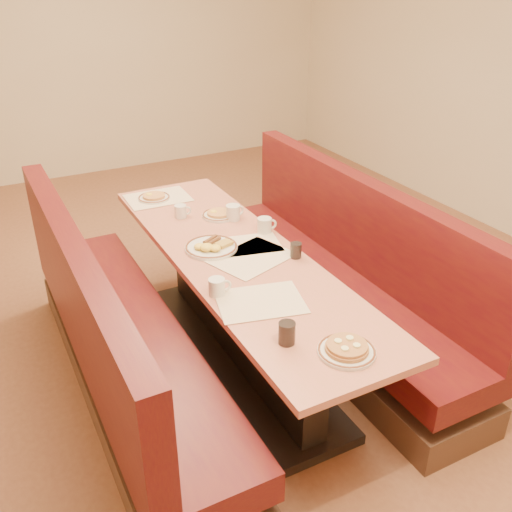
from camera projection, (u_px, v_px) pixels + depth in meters
name	position (u px, v px, depth m)	size (l,w,h in m)	color
ground	(239.00, 360.00, 3.60)	(8.00, 8.00, 0.00)	#9E6647
room_envelope	(233.00, 34.00, 2.71)	(6.04, 8.04, 2.82)	beige
diner_table	(238.00, 310.00, 3.43)	(0.70, 2.50, 0.75)	black
booth_left	(119.00, 346.00, 3.14)	(0.55, 2.50, 1.05)	#4C3326
booth_right	(338.00, 283.00, 3.74)	(0.55, 2.50, 1.05)	#4C3326
placemat_near_left	(260.00, 302.00, 2.80)	(0.42, 0.31, 0.00)	beige
placemat_near_right	(252.00, 258.00, 3.22)	(0.44, 0.33, 0.00)	beige
placemat_far_left	(158.00, 198.00, 4.01)	(0.43, 0.32, 0.00)	beige
placemat_far_right	(250.00, 244.00, 3.36)	(0.35, 0.27, 0.00)	beige
pancake_plate	(347.00, 349.00, 2.44)	(0.25, 0.25, 0.06)	silver
eggs_plate	(211.00, 247.00, 3.30)	(0.31, 0.31, 0.06)	silver
extra_plate_mid	(219.00, 214.00, 3.73)	(0.22, 0.22, 0.04)	silver
extra_plate_far	(154.00, 197.00, 3.99)	(0.22, 0.22, 0.05)	silver
coffee_mug_a	(265.00, 225.00, 3.50)	(0.13, 0.09, 0.09)	silver
coffee_mug_b	(217.00, 287.00, 2.85)	(0.12, 0.08, 0.09)	silver
coffee_mug_c	(234.00, 212.00, 3.67)	(0.13, 0.09, 0.10)	silver
coffee_mug_d	(181.00, 211.00, 3.71)	(0.11, 0.08, 0.08)	silver
soda_tumbler_near	(287.00, 333.00, 2.49)	(0.08, 0.08, 0.10)	black
soda_tumbler_mid	(296.00, 250.00, 3.21)	(0.06, 0.06, 0.09)	black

